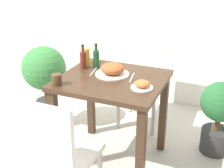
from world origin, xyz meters
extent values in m
plane|color=#B7B2A8|center=(0.00, 0.00, 0.00)|extent=(16.00, 16.00, 0.00)
cube|color=#3D2819|center=(0.00, 0.00, 0.74)|extent=(0.81, 0.73, 0.04)
cube|color=#3D2819|center=(-0.35, -0.32, 0.36)|extent=(0.06, 0.06, 0.73)
cube|color=#3D2819|center=(0.35, -0.32, 0.36)|extent=(0.06, 0.06, 0.73)
cube|color=#3D2819|center=(-0.35, 0.32, 0.36)|extent=(0.06, 0.06, 0.73)
cube|color=#3D2819|center=(0.35, 0.32, 0.36)|extent=(0.06, 0.06, 0.73)
cube|color=silver|center=(-0.07, -0.65, 0.46)|extent=(0.42, 0.42, 0.04)
cube|color=silver|center=(-0.07, -0.84, 0.70)|extent=(0.40, 0.04, 0.44)
cylinder|color=#B7B2A8|center=(-0.25, -0.47, 0.22)|extent=(0.03, 0.03, 0.44)
cube|color=silver|center=(0.04, 0.68, 0.46)|extent=(0.42, 0.42, 0.04)
cube|color=silver|center=(0.04, 0.88, 0.70)|extent=(0.40, 0.04, 0.44)
cylinder|color=#B7B2A8|center=(-0.14, 0.50, 0.22)|extent=(0.03, 0.03, 0.44)
cylinder|color=#B7B2A8|center=(0.22, 0.50, 0.22)|extent=(0.03, 0.03, 0.44)
cylinder|color=#B7B2A8|center=(-0.14, 0.86, 0.22)|extent=(0.03, 0.03, 0.44)
cylinder|color=#B7B2A8|center=(0.22, 0.86, 0.22)|extent=(0.03, 0.03, 0.44)
cylinder|color=white|center=(-0.03, 0.07, 0.77)|extent=(0.27, 0.27, 0.01)
ellipsoid|color=#A35128|center=(-0.03, 0.07, 0.82)|extent=(0.19, 0.19, 0.08)
cylinder|color=white|center=(0.27, -0.09, 0.77)|extent=(0.16, 0.16, 0.01)
ellipsoid|color=#CC6633|center=(0.27, -0.09, 0.80)|extent=(0.11, 0.11, 0.05)
cylinder|color=#4C331E|center=(-0.33, -0.28, 0.80)|extent=(0.07, 0.07, 0.08)
cylinder|color=gold|center=(-0.34, 0.22, 0.83)|extent=(0.06, 0.06, 0.14)
cylinder|color=#194C23|center=(-0.22, 0.18, 0.83)|extent=(0.05, 0.05, 0.14)
cylinder|color=#194C23|center=(-0.22, 0.18, 0.93)|extent=(0.02, 0.02, 0.04)
sphere|color=black|center=(-0.22, 0.18, 0.96)|extent=(0.03, 0.03, 0.03)
cylinder|color=maroon|center=(-0.31, 0.11, 0.83)|extent=(0.05, 0.05, 0.14)
cylinder|color=maroon|center=(-0.31, 0.11, 0.93)|extent=(0.02, 0.02, 0.04)
sphere|color=black|center=(-0.31, 0.11, 0.96)|extent=(0.03, 0.03, 0.03)
cube|color=silver|center=(-0.19, 0.07, 0.77)|extent=(0.04, 0.19, 0.00)
cube|color=silver|center=(0.14, 0.07, 0.77)|extent=(0.04, 0.19, 0.00)
cylinder|color=#333333|center=(-0.82, 0.26, 0.15)|extent=(0.22, 0.22, 0.29)
cylinder|color=brown|center=(-0.82, 0.26, 0.36)|extent=(0.04, 0.04, 0.13)
sphere|color=#387F3D|center=(-0.82, 0.26, 0.63)|extent=(0.43, 0.43, 0.43)
cylinder|color=#333333|center=(0.80, 0.47, 0.11)|extent=(0.26, 0.26, 0.22)
cylinder|color=brown|center=(0.80, 0.47, 0.27)|extent=(0.05, 0.05, 0.10)
sphere|color=#235B2D|center=(0.80, 0.47, 0.50)|extent=(0.34, 0.34, 0.34)
camera|label=1|loc=(0.88, -2.07, 1.69)|focal=50.00mm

